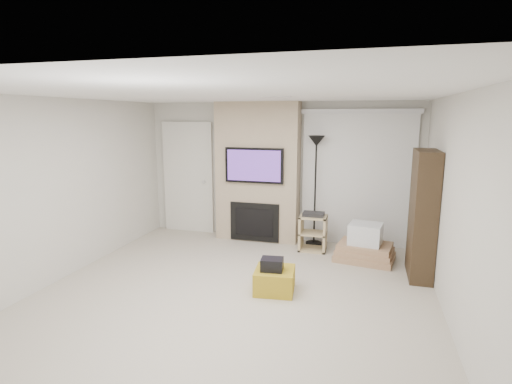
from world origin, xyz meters
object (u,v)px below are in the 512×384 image
(ottoman, at_px, (275,280))
(box_stack, at_px, (365,246))
(bookshelf, at_px, (423,215))
(floor_lamp, at_px, (316,160))
(av_stand, at_px, (313,230))

(ottoman, height_order, box_stack, box_stack)
(box_stack, height_order, bookshelf, bookshelf)
(ottoman, distance_m, floor_lamp, 2.51)
(ottoman, xyz_separation_m, box_stack, (1.11, 1.51, 0.08))
(floor_lamp, relative_size, bookshelf, 1.07)
(floor_lamp, bearing_deg, ottoman, -96.28)
(floor_lamp, xyz_separation_m, box_stack, (0.88, -0.58, -1.29))
(bookshelf, bearing_deg, ottoman, -150.38)
(av_stand, bearing_deg, box_stack, -16.47)
(ottoman, xyz_separation_m, bookshelf, (1.86, 1.06, 0.75))
(bookshelf, bearing_deg, av_stand, 156.41)
(ottoman, relative_size, av_stand, 0.76)
(ottoman, height_order, bookshelf, bookshelf)
(ottoman, height_order, floor_lamp, floor_lamp)
(floor_lamp, height_order, box_stack, floor_lamp)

